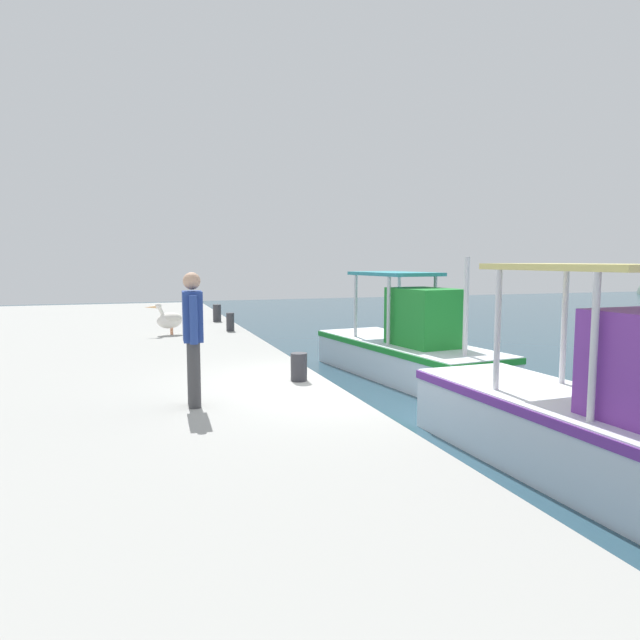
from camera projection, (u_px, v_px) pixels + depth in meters
name	position (u px, v px, depth m)	size (l,w,h in m)	color
fishing_boat_nearest	(408.00, 349.00, 12.88)	(5.71, 2.50, 2.73)	white
fishing_boat_second	(616.00, 431.00, 6.52)	(6.06, 1.89, 2.99)	white
pelican	(170.00, 319.00, 14.28)	(0.49, 0.97, 0.82)	tan
fisherman_standing	(193.00, 333.00, 7.23)	(0.60, 0.26, 1.72)	#3F3F42
mooring_bollard_nearest	(217.00, 313.00, 17.42)	(0.25, 0.25, 0.52)	#333338
mooring_bollard_second	(230.00, 322.00, 15.06)	(0.21, 0.21, 0.48)	#333338
mooring_bollard_third	(299.00, 367.00, 8.83)	(0.26, 0.26, 0.44)	#333338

